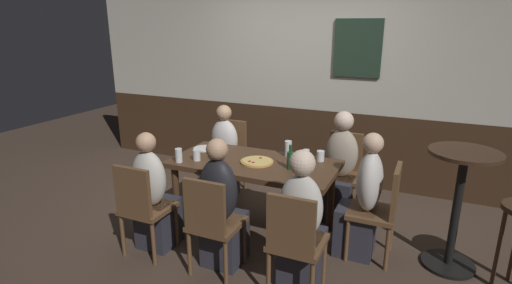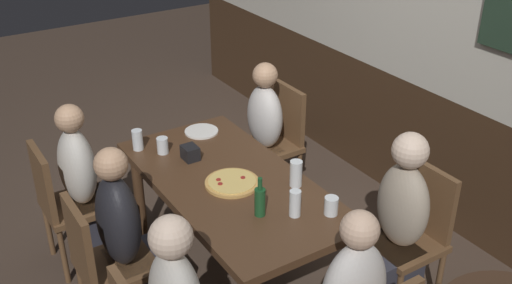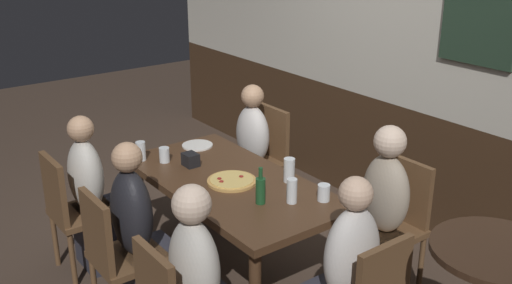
{
  "view_description": "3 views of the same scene",
  "coord_description": "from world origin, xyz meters",
  "views": [
    {
      "loc": [
        1.51,
        -3.3,
        2.03
      ],
      "look_at": [
        0.01,
        0.03,
        0.93
      ],
      "focal_mm": 27.81,
      "sensor_mm": 36.0,
      "label": 1
    },
    {
      "loc": [
        2.63,
        -1.5,
        2.6
      ],
      "look_at": [
        0.09,
        0.12,
        1.01
      ],
      "focal_mm": 42.16,
      "sensor_mm": 36.0,
      "label": 2
    },
    {
      "loc": [
        2.93,
        -1.98,
        2.34
      ],
      "look_at": [
        0.09,
        0.14,
        1.0
      ],
      "focal_mm": 41.68,
      "sensor_mm": 36.0,
      "label": 3
    }
  ],
  "objects": [
    {
      "name": "person_left_near",
      "position": [
        -0.71,
        -0.65,
        0.47
      ],
      "size": [
        0.34,
        0.37,
        1.13
      ],
      "color": "#2D2D38",
      "rests_on": "ground_plane"
    },
    {
      "name": "wall_back",
      "position": [
        0.0,
        1.65,
        1.3
      ],
      "size": [
        6.4,
        0.13,
        2.6
      ],
      "color": "#3D2819",
      "rests_on": "ground_plane"
    },
    {
      "name": "beer_bottle_green",
      "position": [
        0.39,
        -0.05,
        0.83
      ],
      "size": [
        0.06,
        0.06,
        0.23
      ],
      "color": "#194723",
      "rests_on": "dining_table"
    },
    {
      "name": "pizza",
      "position": [
        0.04,
        -0.02,
        0.75
      ],
      "size": [
        0.32,
        0.32,
        0.03
      ],
      "color": "tan",
      "rests_on": "dining_table"
    },
    {
      "name": "pint_glass_stout",
      "position": [
        0.25,
        0.29,
        0.81
      ],
      "size": [
        0.07,
        0.07,
        0.16
      ],
      "color": "silver",
      "rests_on": "dining_table"
    },
    {
      "name": "tumbler_short",
      "position": [
        0.59,
        0.28,
        0.78
      ],
      "size": [
        0.08,
        0.08,
        0.1
      ],
      "color": "silver",
      "rests_on": "dining_table"
    },
    {
      "name": "condiment_caddy",
      "position": [
        -0.36,
        -0.09,
        0.79
      ],
      "size": [
        0.11,
        0.09,
        0.09
      ],
      "primitive_type": "cube",
      "color": "black",
      "rests_on": "dining_table"
    },
    {
      "name": "person_left_far",
      "position": [
        -0.71,
        0.65,
        0.46
      ],
      "size": [
        0.34,
        0.37,
        1.11
      ],
      "color": "#2D2D38",
      "rests_on": "ground_plane"
    },
    {
      "name": "person_right_far",
      "position": [
        0.71,
        0.66,
        0.49
      ],
      "size": [
        0.34,
        0.37,
        1.16
      ],
      "color": "#2D2D38",
      "rests_on": "ground_plane"
    },
    {
      "name": "dining_table",
      "position": [
        0.0,
        0.0,
        0.65
      ],
      "size": [
        1.61,
        0.8,
        0.74
      ],
      "color": "#472D1C",
      "rests_on": "ground_plane"
    },
    {
      "name": "chair_left_near",
      "position": [
        -0.71,
        -0.82,
        0.5
      ],
      "size": [
        0.4,
        0.4,
        0.88
      ],
      "color": "brown",
      "rests_on": "ground_plane"
    },
    {
      "name": "tumbler_water",
      "position": [
        -0.65,
        -0.31,
        0.8
      ],
      "size": [
        0.07,
        0.07,
        0.14
      ],
      "color": "silver",
      "rests_on": "dining_table"
    },
    {
      "name": "chair_mid_near",
      "position": [
        0.0,
        -0.82,
        0.5
      ],
      "size": [
        0.4,
        0.4,
        0.88
      ],
      "color": "brown",
      "rests_on": "ground_plane"
    },
    {
      "name": "highball_clear",
      "position": [
        0.49,
        0.11,
        0.81
      ],
      "size": [
        0.06,
        0.06,
        0.15
      ],
      "color": "silver",
      "rests_on": "dining_table"
    },
    {
      "name": "person_mid_near",
      "position": [
        0.0,
        -0.66,
        0.48
      ],
      "size": [
        0.34,
        0.37,
        1.16
      ],
      "color": "#2D2D38",
      "rests_on": "ground_plane"
    },
    {
      "name": "beer_glass_half",
      "position": [
        -0.52,
        -0.2,
        0.79
      ],
      "size": [
        0.07,
        0.07,
        0.11
      ],
      "color": "silver",
      "rests_on": "dining_table"
    },
    {
      "name": "chair_left_far",
      "position": [
        -0.71,
        0.82,
        0.5
      ],
      "size": [
        0.4,
        0.4,
        0.88
      ],
      "color": "brown",
      "rests_on": "ground_plane"
    },
    {
      "name": "ground_plane",
      "position": [
        0.0,
        0.0,
        0.0
      ],
      "size": [
        12.0,
        12.0,
        0.0
      ],
      "primitive_type": "plane",
      "color": "#423328"
    },
    {
      "name": "chair_right_far",
      "position": [
        0.71,
        0.82,
        0.5
      ],
      "size": [
        0.4,
        0.4,
        0.88
      ],
      "color": "brown",
      "rests_on": "ground_plane"
    },
    {
      "name": "plate_white_large",
      "position": [
        -0.65,
        0.15,
        0.75
      ],
      "size": [
        0.23,
        0.23,
        0.01
      ],
      "primitive_type": "cylinder",
      "color": "white",
      "rests_on": "dining_table"
    }
  ]
}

